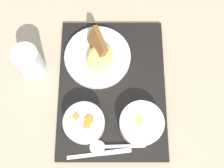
{
  "coord_description": "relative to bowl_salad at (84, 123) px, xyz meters",
  "views": [
    {
      "loc": [
        -0.24,
        0.02,
        0.81
      ],
      "look_at": [
        0.0,
        0.0,
        0.04
      ],
      "focal_mm": 45.0,
      "sensor_mm": 36.0,
      "label": 1
    }
  ],
  "objects": [
    {
      "name": "spoon",
      "position": [
        -0.07,
        -0.05,
        -0.02
      ],
      "size": [
        0.04,
        0.16,
        0.01
      ],
      "rotation": [
        0.0,
        0.0,
        1.52
      ],
      "color": "silver",
      "rests_on": "serving_tray"
    },
    {
      "name": "bowl_salad",
      "position": [
        0.0,
        0.0,
        0.0
      ],
      "size": [
        0.11,
        0.11,
        0.06
      ],
      "color": "white",
      "rests_on": "serving_tray"
    },
    {
      "name": "knife",
      "position": [
        -0.08,
        -0.07,
        -0.03
      ],
      "size": [
        0.02,
        0.18,
        0.01
      ],
      "rotation": [
        0.0,
        0.0,
        1.61
      ],
      "color": "silver",
      "rests_on": "serving_tray"
    },
    {
      "name": "ground_plane",
      "position": [
        0.11,
        -0.08,
        -0.04
      ],
      "size": [
        4.0,
        4.0,
        0.0
      ],
      "primitive_type": "plane",
      "color": "tan"
    },
    {
      "name": "glass_water",
      "position": [
        0.19,
        0.15,
        0.01
      ],
      "size": [
        0.07,
        0.07,
        0.11
      ],
      "color": "silver",
      "rests_on": "ground_plane"
    },
    {
      "name": "bowl_soup",
      "position": [
        -0.01,
        -0.16,
        -0.0
      ],
      "size": [
        0.12,
        0.12,
        0.05
      ],
      "color": "white",
      "rests_on": "serving_tray"
    },
    {
      "name": "plate_main",
      "position": [
        0.2,
        -0.05,
        -0.01
      ],
      "size": [
        0.2,
        0.2,
        0.09
      ],
      "color": "white",
      "rests_on": "serving_tray"
    },
    {
      "name": "serving_tray",
      "position": [
        0.11,
        -0.08,
        -0.04
      ],
      "size": [
        0.45,
        0.35,
        0.01
      ],
      "color": "black",
      "rests_on": "ground_plane"
    }
  ]
}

